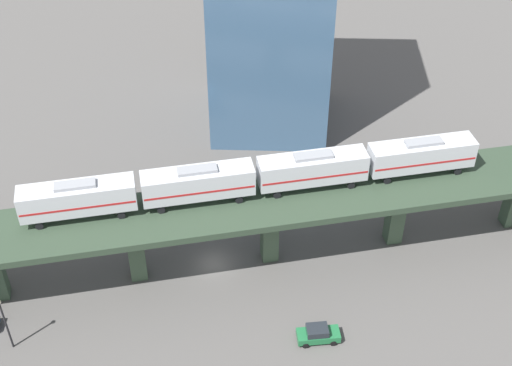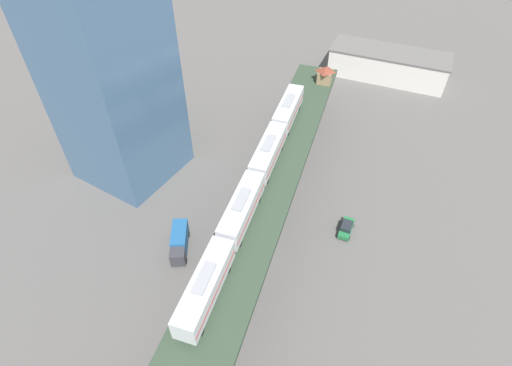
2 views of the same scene
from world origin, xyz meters
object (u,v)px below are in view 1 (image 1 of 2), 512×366
Objects in this scene: subway_train at (256,175)px; office_tower at (271,5)px; street_car_green at (318,334)px; delivery_truck at (180,194)px; street_lamp at (5,320)px.

office_tower is (-27.76, 0.95, 6.84)m from subway_train.
street_car_green is at bearing 8.19° from office_tower.
subway_train reaches higher than delivery_truck.
street_car_green is 0.64× the size of delivery_truck.
subway_train reaches higher than street_car_green.
office_tower reaches higher than subway_train.
delivery_truck is 1.04× the size of street_lamp.
street_lamp is at bearing -86.34° from street_car_green.
street_lamp reaches higher than delivery_truck.
office_tower is at bearing 151.52° from delivery_truck.
delivery_truck is at bearing -128.63° from subway_train.
street_car_green is 26.70m from delivery_truck.
street_car_green is at bearing 38.63° from delivery_truck.
street_car_green is at bearing 27.71° from subway_train.
delivery_truck is 0.20× the size of office_tower.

